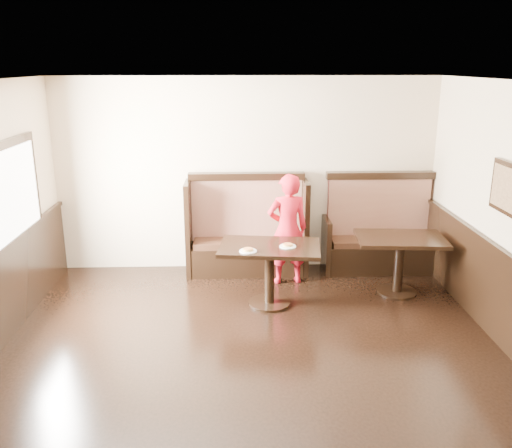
{
  "coord_description": "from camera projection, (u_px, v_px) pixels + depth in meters",
  "views": [
    {
      "loc": [
        -0.15,
        -4.24,
        2.97
      ],
      "look_at": [
        0.1,
        2.35,
        1.0
      ],
      "focal_mm": 38.0,
      "sensor_mm": 36.0,
      "label": 1
    }
  ],
  "objects": [
    {
      "name": "ground",
      "position": [
        255.0,
        403.0,
        4.92
      ],
      "size": [
        7.0,
        7.0,
        0.0
      ],
      "primitive_type": "plane",
      "color": "black",
      "rests_on": "ground"
    },
    {
      "name": "room_shell",
      "position": [
        222.0,
        323.0,
        4.99
      ],
      "size": [
        7.0,
        7.0,
        7.0
      ],
      "color": "#C4B28E",
      "rests_on": "ground"
    },
    {
      "name": "booth_main",
      "position": [
        247.0,
        237.0,
        7.92
      ],
      "size": [
        1.75,
        0.72,
        1.45
      ],
      "color": "black",
      "rests_on": "ground"
    },
    {
      "name": "booth_neighbor",
      "position": [
        379.0,
        238.0,
        8.01
      ],
      "size": [
        1.65,
        0.72,
        1.45
      ],
      "color": "black",
      "rests_on": "ground"
    },
    {
      "name": "table_main",
      "position": [
        270.0,
        260.0,
        6.77
      ],
      "size": [
        1.32,
        0.92,
        0.79
      ],
      "rotation": [
        0.0,
        0.0,
        -0.12
      ],
      "color": "black",
      "rests_on": "ground"
    },
    {
      "name": "table_neighbor",
      "position": [
        400.0,
        251.0,
        7.12
      ],
      "size": [
        1.18,
        0.82,
        0.79
      ],
      "rotation": [
        0.0,
        0.0,
        -0.08
      ],
      "color": "black",
      "rests_on": "ground"
    },
    {
      "name": "child",
      "position": [
        288.0,
        229.0,
        7.43
      ],
      "size": [
        0.61,
        0.44,
        1.55
      ],
      "primitive_type": "imported",
      "rotation": [
        0.0,
        0.0,
        3.28
      ],
      "color": "red",
      "rests_on": "ground"
    },
    {
      "name": "pizza_plate_left",
      "position": [
        248.0,
        250.0,
        6.51
      ],
      "size": [
        0.21,
        0.21,
        0.04
      ],
      "color": "white",
      "rests_on": "table_main"
    },
    {
      "name": "pizza_plate_right",
      "position": [
        288.0,
        246.0,
        6.67
      ],
      "size": [
        0.21,
        0.21,
        0.04
      ],
      "color": "white",
      "rests_on": "table_main"
    }
  ]
}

